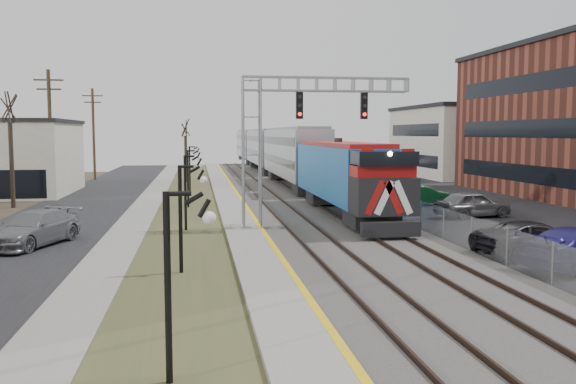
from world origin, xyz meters
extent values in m
cube|color=black|center=(-11.50, 35.00, 0.02)|extent=(7.00, 120.00, 0.04)
cube|color=gray|center=(-7.00, 35.00, 0.04)|extent=(2.00, 120.00, 0.08)
cube|color=#404625|center=(-4.00, 35.00, 0.03)|extent=(4.00, 120.00, 0.06)
cube|color=gray|center=(-1.00, 35.00, 0.12)|extent=(2.00, 120.00, 0.24)
cube|color=#595651|center=(4.00, 35.00, 0.10)|extent=(8.00, 120.00, 0.20)
cube|color=black|center=(16.00, 35.00, 0.02)|extent=(16.00, 120.00, 0.04)
cube|color=gold|center=(-0.12, 35.00, 0.24)|extent=(0.24, 120.00, 0.01)
cube|color=#2D2119|center=(1.25, 35.00, 0.28)|extent=(0.08, 120.00, 0.15)
cube|color=#2D2119|center=(2.75, 35.00, 0.28)|extent=(0.08, 120.00, 0.15)
cube|color=#2D2119|center=(4.75, 35.00, 0.28)|extent=(0.08, 120.00, 0.15)
cube|color=#2D2119|center=(6.25, 35.00, 0.28)|extent=(0.08, 120.00, 0.15)
cube|color=#13599E|center=(5.50, 31.44, 2.47)|extent=(3.00, 17.00, 4.25)
cube|color=black|center=(5.50, 22.74, 0.70)|extent=(2.80, 0.50, 0.70)
cube|color=gray|center=(5.50, 51.74, 3.01)|extent=(3.00, 22.00, 5.33)
cube|color=gray|center=(5.50, 74.54, 3.01)|extent=(3.00, 22.00, 5.33)
cube|color=gray|center=(5.50, 97.34, 3.01)|extent=(3.00, 22.00, 5.33)
cube|color=gray|center=(-0.50, 28.00, 4.00)|extent=(1.00, 1.00, 8.00)
cube|color=gray|center=(3.50, 28.00, 7.75)|extent=(9.00, 0.80, 0.80)
cube|color=black|center=(2.00, 27.55, 6.60)|extent=(0.35, 0.25, 1.40)
cube|color=black|center=(5.50, 27.55, 6.60)|extent=(0.35, 0.25, 1.40)
cylinder|color=black|center=(-4.00, 8.00, 2.00)|extent=(0.14, 0.14, 4.00)
cylinder|color=black|center=(-4.00, 18.00, 2.00)|extent=(0.14, 0.14, 4.00)
cylinder|color=black|center=(-4.00, 28.00, 2.00)|extent=(0.14, 0.14, 4.00)
cylinder|color=black|center=(-4.00, 38.00, 2.00)|extent=(0.14, 0.14, 4.00)
cylinder|color=black|center=(-4.00, 50.00, 2.00)|extent=(0.14, 0.14, 4.00)
cylinder|color=#4C3823|center=(-14.50, 45.00, 5.00)|extent=(0.28, 0.28, 10.00)
cylinder|color=#4C3823|center=(-14.50, 65.00, 5.00)|extent=(0.28, 0.28, 10.00)
cube|color=gray|center=(8.20, 35.00, 0.80)|extent=(0.04, 120.00, 1.60)
cube|color=beige|center=(30.00, 65.00, 4.00)|extent=(16.00, 18.00, 8.00)
cylinder|color=#382D23|center=(-16.00, 40.00, 2.97)|extent=(0.30, 0.30, 5.95)
cylinder|color=#382D23|center=(-4.50, 60.00, 2.45)|extent=(0.30, 0.30, 4.90)
imported|color=black|center=(10.52, 19.14, 0.73)|extent=(5.66, 3.62, 1.45)
imported|color=slate|center=(13.20, 30.46, 0.81)|extent=(5.04, 2.85, 1.62)
imported|color=#0D411D|center=(12.73, 37.00, 0.68)|extent=(4.33, 2.29, 1.36)
imported|color=slate|center=(-10.82, 24.62, 0.79)|extent=(4.02, 5.87, 1.58)
camera|label=1|loc=(-3.39, -4.27, 5.15)|focal=38.00mm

